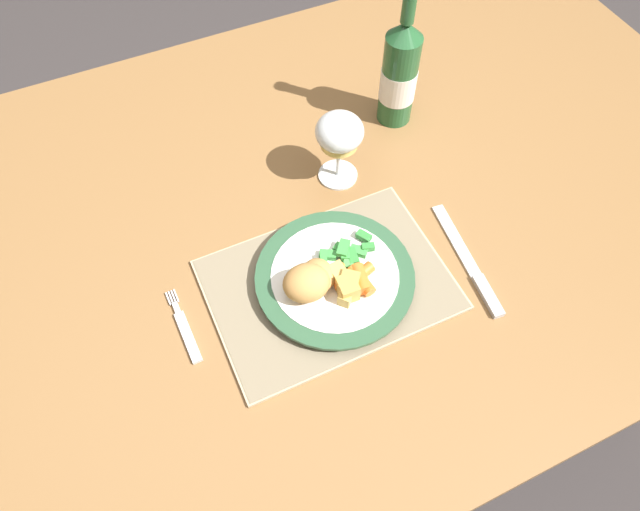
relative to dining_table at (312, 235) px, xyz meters
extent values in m
plane|color=#383333|center=(0.00, 0.00, -0.67)|extent=(6.00, 6.00, 0.00)
cube|color=olive|center=(0.00, 0.00, 0.06)|extent=(1.58, 0.98, 0.04)
cube|color=olive|center=(0.74, 0.43, -0.31)|extent=(0.06, 0.06, 0.70)
cube|color=tan|center=(-0.04, -0.14, 0.08)|extent=(0.35, 0.25, 0.01)
cube|color=#807259|center=(-0.04, -0.14, 0.08)|extent=(0.34, 0.24, 0.00)
cylinder|color=white|center=(-0.03, -0.14, 0.09)|extent=(0.19, 0.19, 0.01)
cylinder|color=#2D5638|center=(-0.03, -0.14, 0.10)|extent=(0.23, 0.23, 0.01)
cylinder|color=white|center=(-0.03, -0.14, 0.10)|extent=(0.19, 0.19, 0.00)
ellipsoid|color=tan|center=(-0.08, -0.15, 0.12)|extent=(0.07, 0.07, 0.05)
ellipsoid|color=tan|center=(-0.05, -0.14, 0.12)|extent=(0.05, 0.06, 0.03)
cube|color=green|center=(-0.02, -0.11, 0.11)|extent=(0.03, 0.02, 0.01)
cube|color=#338438|center=(0.01, -0.13, 0.11)|extent=(0.02, 0.03, 0.01)
cube|color=#338438|center=(0.04, -0.12, 0.11)|extent=(0.02, 0.02, 0.01)
cube|color=green|center=(-0.03, -0.12, 0.11)|extent=(0.02, 0.02, 0.01)
cube|color=green|center=(0.02, -0.12, 0.11)|extent=(0.03, 0.03, 0.01)
cube|color=#338438|center=(0.04, -0.10, 0.11)|extent=(0.02, 0.03, 0.01)
cube|color=green|center=(0.00, -0.11, 0.11)|extent=(0.03, 0.03, 0.01)
cube|color=#4CA84C|center=(0.00, -0.13, 0.11)|extent=(0.03, 0.03, 0.01)
cube|color=green|center=(0.00, -0.11, 0.11)|extent=(0.03, 0.03, 0.01)
cube|color=green|center=(0.00, -0.12, 0.11)|extent=(0.02, 0.03, 0.01)
cylinder|color=orange|center=(0.00, -0.17, 0.11)|extent=(0.02, 0.05, 0.02)
cylinder|color=orange|center=(-0.03, -0.15, 0.11)|extent=(0.03, 0.04, 0.02)
cylinder|color=orange|center=(0.00, -0.17, 0.11)|extent=(0.03, 0.05, 0.02)
cylinder|color=#CC5119|center=(-0.02, -0.16, 0.11)|extent=(0.04, 0.04, 0.02)
cylinder|color=orange|center=(0.00, -0.16, 0.11)|extent=(0.05, 0.03, 0.02)
cube|color=silver|center=(-0.25, -0.13, 0.08)|extent=(0.02, 0.08, 0.01)
cube|color=silver|center=(-0.25, -0.08, 0.08)|extent=(0.01, 0.02, 0.01)
cube|color=silver|center=(-0.25, -0.06, 0.08)|extent=(0.00, 0.02, 0.00)
cube|color=silver|center=(-0.25, -0.06, 0.08)|extent=(0.00, 0.02, 0.00)
cube|color=silver|center=(-0.25, -0.06, 0.08)|extent=(0.00, 0.02, 0.00)
cube|color=silver|center=(-0.26, -0.07, 0.08)|extent=(0.00, 0.02, 0.00)
cube|color=silver|center=(0.18, -0.15, 0.08)|extent=(0.03, 0.14, 0.00)
cube|color=#B2B2B7|center=(0.17, -0.26, 0.08)|extent=(0.02, 0.07, 0.01)
cylinder|color=silver|center=(0.07, 0.05, 0.08)|extent=(0.07, 0.07, 0.00)
cylinder|color=silver|center=(0.07, 0.05, 0.11)|extent=(0.01, 0.01, 0.07)
ellipsoid|color=silver|center=(0.07, 0.05, 0.18)|extent=(0.08, 0.08, 0.06)
cylinder|color=#EACC66|center=(0.07, 0.05, 0.16)|extent=(0.06, 0.06, 0.02)
cylinder|color=#23562D|center=(0.22, 0.13, 0.16)|extent=(0.06, 0.06, 0.17)
cone|color=#23562D|center=(0.22, 0.13, 0.25)|extent=(0.06, 0.06, 0.03)
cylinder|color=#23562D|center=(0.22, 0.13, 0.30)|extent=(0.02, 0.02, 0.07)
cylinder|color=white|center=(0.22, 0.13, 0.15)|extent=(0.06, 0.06, 0.06)
cube|color=#DBB256|center=(-0.03, -0.19, 0.11)|extent=(0.03, 0.03, 0.02)
cube|color=#DBB256|center=(-0.03, -0.15, 0.11)|extent=(0.02, 0.03, 0.02)
cube|color=gold|center=(-0.03, -0.18, 0.12)|extent=(0.03, 0.03, 0.03)
cube|color=gold|center=(-0.02, -0.17, 0.12)|extent=(0.04, 0.04, 0.03)
camera|label=1|loc=(-0.22, -0.52, 0.81)|focal=32.00mm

